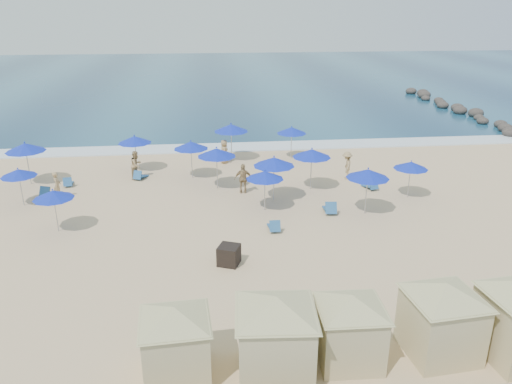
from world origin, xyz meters
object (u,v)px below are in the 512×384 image
(umbrella_1, at_px, (18,173))
(umbrella_2, at_px, (25,147))
(umbrella_9, at_px, (292,130))
(umbrella_12, at_px, (231,128))
(cabana_1, at_px, (276,326))
(beachgoer_4, at_px, (224,151))
(beachgoer_2, at_px, (243,179))
(umbrella_3, at_px, (53,195))
(beachgoer_3, at_px, (347,165))
(umbrella_10, at_px, (411,165))
(umbrella_11, at_px, (368,174))
(trash_bin, at_px, (229,255))
(cabana_3, at_px, (443,310))
(umbrella_13, at_px, (135,140))
(umbrella_6, at_px, (265,175))
(umbrella_4, at_px, (191,145))
(beachgoer_1, at_px, (136,165))
(cabana_0, at_px, (175,333))
(umbrella_8, at_px, (274,162))
(cabana_2, at_px, (350,319))
(umbrella_7, at_px, (312,153))
(rock_jetty, at_px, (465,112))
(beachgoer_0, at_px, (57,186))
(umbrella_5, at_px, (217,152))

(umbrella_1, height_order, umbrella_2, umbrella_2)
(umbrella_9, bearing_deg, umbrella_12, -179.82)
(cabana_1, xyz_separation_m, beachgoer_4, (-0.46, 21.24, -0.85))
(beachgoer_2, bearing_deg, umbrella_3, 26.94)
(beachgoer_3, bearing_deg, umbrella_12, -109.49)
(umbrella_10, distance_m, umbrella_11, 3.79)
(trash_bin, bearing_deg, umbrella_1, 166.17)
(cabana_3, xyz_separation_m, umbrella_10, (4.39, 13.17, 0.32))
(umbrella_11, bearing_deg, umbrella_13, 146.02)
(umbrella_1, relative_size, umbrella_6, 0.95)
(umbrella_2, height_order, umbrella_4, umbrella_2)
(cabana_3, relative_size, beachgoer_1, 2.44)
(umbrella_1, distance_m, umbrella_2, 3.65)
(trash_bin, height_order, umbrella_11, umbrella_11)
(cabana_0, relative_size, umbrella_8, 1.56)
(cabana_0, bearing_deg, umbrella_8, 70.59)
(cabana_0, distance_m, umbrella_13, 20.10)
(umbrella_3, bearing_deg, umbrella_1, 127.12)
(cabana_2, xyz_separation_m, beachgoer_3, (4.68, 16.70, -0.58))
(umbrella_11, distance_m, umbrella_12, 12.09)
(umbrella_3, xyz_separation_m, umbrella_7, (13.37, 4.42, 0.33))
(beachgoer_3, bearing_deg, rock_jetty, 150.35)
(umbrella_10, distance_m, beachgoer_1, 16.49)
(cabana_2, height_order, umbrella_11, same)
(umbrella_2, height_order, umbrella_7, umbrella_2)
(trash_bin, distance_m, cabana_3, 9.01)
(umbrella_9, height_order, beachgoer_4, umbrella_9)
(trash_bin, xyz_separation_m, umbrella_3, (-8.04, 4.17, 1.47))
(umbrella_11, relative_size, beachgoer_3, 1.45)
(cabana_0, distance_m, umbrella_9, 22.69)
(rock_jetty, bearing_deg, beachgoer_0, -150.77)
(cabana_3, xyz_separation_m, umbrella_6, (-3.96, 12.16, 0.39))
(beachgoer_1, height_order, beachgoer_4, beachgoer_1)
(trash_bin, relative_size, umbrella_10, 0.38)
(umbrella_12, bearing_deg, trash_bin, -93.99)
(umbrella_6, height_order, beachgoer_0, umbrella_6)
(umbrella_6, bearing_deg, trash_bin, -111.34)
(umbrella_8, distance_m, umbrella_11, 5.10)
(umbrella_2, distance_m, umbrella_7, 17.03)
(umbrella_5, relative_size, beachgoer_2, 1.47)
(umbrella_3, relative_size, umbrella_7, 0.85)
(beachgoer_4, bearing_deg, umbrella_1, 113.58)
(umbrella_9, xyz_separation_m, beachgoer_4, (-4.77, -0.55, -1.23))
(umbrella_6, height_order, beachgoer_1, umbrella_6)
(umbrella_4, distance_m, umbrella_7, 7.57)
(cabana_0, distance_m, umbrella_12, 21.72)
(rock_jetty, xyz_separation_m, umbrella_10, (-14.41, -20.93, 1.53))
(cabana_2, xyz_separation_m, umbrella_10, (7.28, 13.19, 0.44))
(umbrella_6, relative_size, umbrella_13, 0.92)
(umbrella_9, relative_size, beachgoer_1, 1.32)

